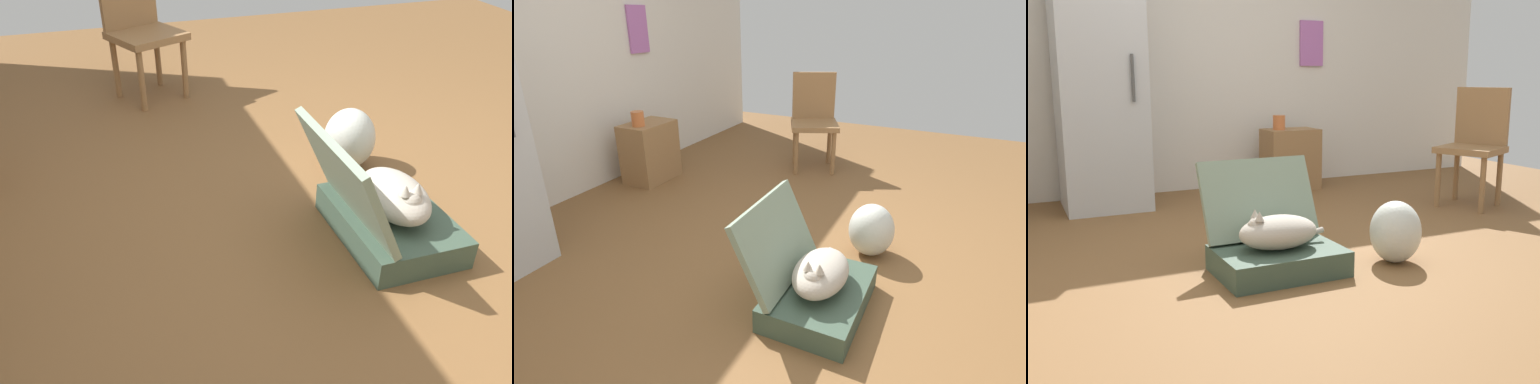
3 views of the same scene
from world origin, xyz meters
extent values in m
plane|color=brown|center=(0.00, 0.00, 0.00)|extent=(7.68, 7.68, 0.00)
cube|color=#384C3D|center=(-0.33, -0.27, 0.07)|extent=(0.67, 0.47, 0.14)
cube|color=gray|center=(-0.33, -0.01, 0.36)|extent=(0.67, 0.24, 0.44)
ellipsoid|color=#B2A899|center=(-0.33, -0.27, 0.23)|extent=(0.44, 0.28, 0.18)
sphere|color=#B2A899|center=(-0.45, -0.27, 0.27)|extent=(0.11, 0.11, 0.11)
cone|color=#B2A899|center=(-0.45, -0.30, 0.34)|extent=(0.05, 0.05, 0.05)
cone|color=#B2A899|center=(-0.45, -0.24, 0.34)|extent=(0.05, 0.05, 0.05)
cylinder|color=#B2A899|center=(-0.13, -0.23, 0.18)|extent=(0.20, 0.03, 0.07)
ellipsoid|color=silver|center=(0.35, -0.38, 0.18)|extent=(0.29, 0.30, 0.36)
cylinder|color=olive|center=(1.52, 0.64, 0.22)|extent=(0.04, 0.04, 0.44)
cylinder|color=olive|center=(1.68, 0.31, 0.22)|extent=(0.04, 0.04, 0.44)
cylinder|color=olive|center=(1.85, 0.79, 0.22)|extent=(0.04, 0.04, 0.44)
cylinder|color=olive|center=(2.00, 0.46, 0.22)|extent=(0.04, 0.04, 0.44)
cube|color=olive|center=(1.76, 0.55, 0.46)|extent=(0.60, 0.60, 0.05)
camera|label=1|loc=(-2.10, 0.96, 1.56)|focal=37.31mm
camera|label=2|loc=(-2.10, -0.83, 1.49)|focal=28.89mm
camera|label=3|loc=(-1.61, -3.00, 1.05)|focal=40.94mm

